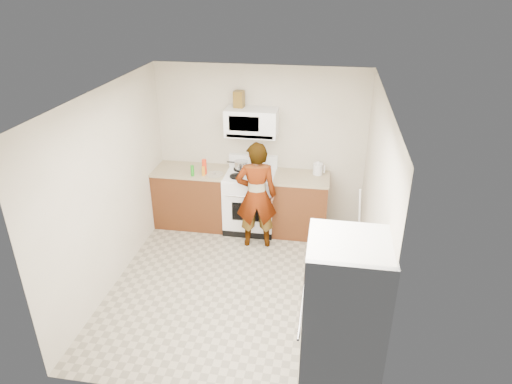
% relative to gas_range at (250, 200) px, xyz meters
% --- Properties ---
extents(floor, '(3.60, 3.60, 0.00)m').
position_rel_gas_range_xyz_m(floor, '(0.10, -1.48, -0.49)').
color(floor, gray).
rests_on(floor, ground).
extents(back_wall, '(3.20, 0.02, 2.50)m').
position_rel_gas_range_xyz_m(back_wall, '(0.10, 0.31, 0.76)').
color(back_wall, beige).
rests_on(back_wall, floor).
extents(right_wall, '(0.02, 3.60, 2.50)m').
position_rel_gas_range_xyz_m(right_wall, '(1.69, -1.48, 0.76)').
color(right_wall, beige).
rests_on(right_wall, floor).
extents(cabinet_left, '(1.12, 0.62, 0.90)m').
position_rel_gas_range_xyz_m(cabinet_left, '(-0.94, 0.01, -0.04)').
color(cabinet_left, '#562C14').
rests_on(cabinet_left, floor).
extents(counter_left, '(1.14, 0.64, 0.03)m').
position_rel_gas_range_xyz_m(counter_left, '(-0.94, 0.01, 0.43)').
color(counter_left, tan).
rests_on(counter_left, cabinet_left).
extents(cabinet_right, '(0.80, 0.62, 0.90)m').
position_rel_gas_range_xyz_m(cabinet_right, '(0.78, 0.01, -0.04)').
color(cabinet_right, '#562C14').
rests_on(cabinet_right, floor).
extents(counter_right, '(0.82, 0.64, 0.03)m').
position_rel_gas_range_xyz_m(counter_right, '(0.78, 0.01, 0.43)').
color(counter_right, tan).
rests_on(counter_right, cabinet_right).
extents(gas_range, '(0.76, 0.65, 1.13)m').
position_rel_gas_range_xyz_m(gas_range, '(0.00, 0.00, 0.00)').
color(gas_range, white).
rests_on(gas_range, floor).
extents(microwave, '(0.76, 0.38, 0.40)m').
position_rel_gas_range_xyz_m(microwave, '(0.00, 0.13, 1.21)').
color(microwave, white).
rests_on(microwave, back_wall).
extents(person, '(0.64, 0.48, 1.61)m').
position_rel_gas_range_xyz_m(person, '(0.17, -0.47, 0.32)').
color(person, tan).
rests_on(person, floor).
extents(fridge, '(0.70, 0.70, 1.70)m').
position_rel_gas_range_xyz_m(fridge, '(1.37, -2.98, 0.36)').
color(fridge, silver).
rests_on(fridge, floor).
extents(kettle, '(0.18, 0.18, 0.17)m').
position_rel_gas_range_xyz_m(kettle, '(1.00, 0.15, 0.54)').
color(kettle, silver).
rests_on(kettle, counter_right).
extents(jug, '(0.15, 0.15, 0.24)m').
position_rel_gas_range_xyz_m(jug, '(-0.20, 0.19, 1.53)').
color(jug, brown).
rests_on(jug, microwave).
extents(saucepan, '(0.22, 0.22, 0.11)m').
position_rel_gas_range_xyz_m(saucepan, '(-0.17, 0.14, 0.52)').
color(saucepan, silver).
rests_on(saucepan, gas_range).
extents(tray, '(0.26, 0.18, 0.05)m').
position_rel_gas_range_xyz_m(tray, '(0.21, -0.17, 0.47)').
color(tray, white).
rests_on(tray, gas_range).
extents(bottle_spray, '(0.09, 0.09, 0.23)m').
position_rel_gas_range_xyz_m(bottle_spray, '(-0.68, -0.11, 0.56)').
color(bottle_spray, red).
rests_on(bottle_spray, counter_left).
extents(bottle_hot_sauce, '(0.06, 0.06, 0.14)m').
position_rel_gas_range_xyz_m(bottle_hot_sauce, '(-0.68, -0.19, 0.52)').
color(bottle_hot_sauce, orange).
rests_on(bottle_hot_sauce, counter_left).
extents(bottle_green_cap, '(0.05, 0.05, 0.17)m').
position_rel_gas_range_xyz_m(bottle_green_cap, '(-0.84, -0.22, 0.53)').
color(bottle_green_cap, '#1A8117').
rests_on(bottle_green_cap, counter_left).
extents(pot_lid, '(0.29, 0.29, 0.01)m').
position_rel_gas_range_xyz_m(pot_lid, '(-0.52, -0.13, 0.46)').
color(pot_lid, white).
rests_on(pot_lid, counter_left).
extents(broom, '(0.13, 0.24, 1.14)m').
position_rel_gas_range_xyz_m(broom, '(1.63, -0.65, 0.09)').
color(broom, white).
rests_on(broom, floor).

